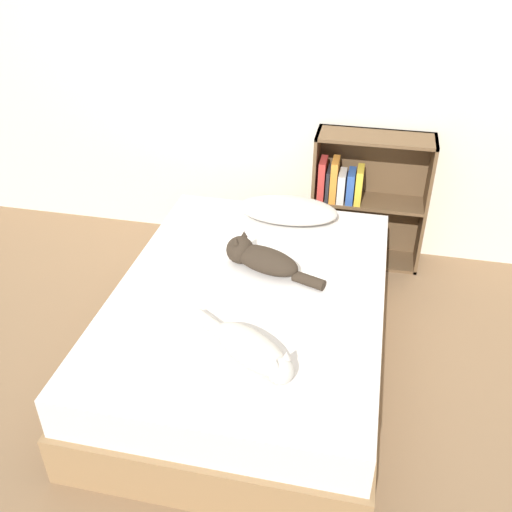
# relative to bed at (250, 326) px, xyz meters

# --- Properties ---
(ground_plane) EXTENTS (8.00, 8.00, 0.00)m
(ground_plane) POSITION_rel_bed_xyz_m (0.00, 0.00, -0.23)
(ground_plane) COLOR #846647
(wall_back) EXTENTS (8.00, 0.06, 2.50)m
(wall_back) POSITION_rel_bed_xyz_m (0.00, 1.29, 1.02)
(wall_back) COLOR silver
(wall_back) RESTS_ON ground_plane
(bed) EXTENTS (1.32, 1.81, 0.47)m
(bed) POSITION_rel_bed_xyz_m (0.00, 0.00, 0.00)
(bed) COLOR #99754C
(bed) RESTS_ON ground_plane
(pillow) EXTENTS (0.58, 0.31, 0.11)m
(pillow) POSITION_rel_bed_xyz_m (0.06, 0.72, 0.29)
(pillow) COLOR beige
(pillow) RESTS_ON bed
(cat_light) EXTENTS (0.52, 0.40, 0.13)m
(cat_light) POSITION_rel_bed_xyz_m (0.12, -0.49, 0.29)
(cat_light) COLOR beige
(cat_light) RESTS_ON bed
(cat_dark) EXTENTS (0.53, 0.27, 0.16)m
(cat_dark) POSITION_rel_bed_xyz_m (0.01, 0.18, 0.30)
(cat_dark) COLOR #33281E
(cat_dark) RESTS_ON bed
(bookshelf) EXTENTS (0.71, 0.26, 0.86)m
(bookshelf) POSITION_rel_bed_xyz_m (0.48, 1.14, 0.23)
(bookshelf) COLOR brown
(bookshelf) RESTS_ON ground_plane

